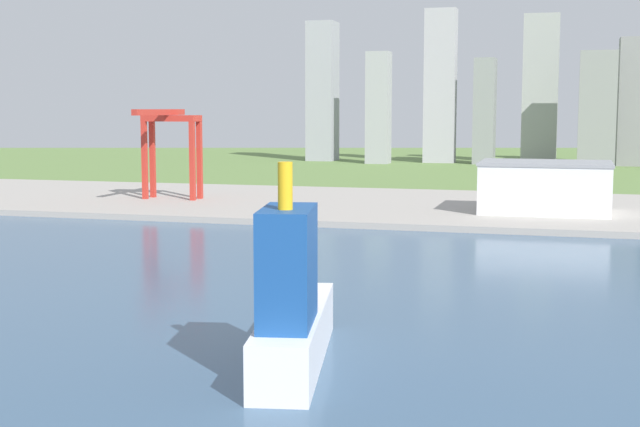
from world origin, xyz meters
name	(u,v)px	position (x,y,z in m)	size (l,w,h in m)	color
ground_plane	(317,300)	(0.00, 300.00, 0.00)	(2400.00, 2400.00, 0.00)	#618042
water_bay	(216,374)	(0.00, 240.00, 0.07)	(840.00, 360.00, 0.15)	#385675
industrial_pier	(438,207)	(0.00, 490.00, 1.25)	(840.00, 140.00, 2.50)	#A39C94
ferry_boat	(292,310)	(11.31, 245.91, 10.17)	(18.46, 49.18, 35.25)	white
port_crane_red	(169,134)	(-120.51, 478.33, 32.19)	(25.97, 47.65, 40.78)	#B72D23
warehouse_main	(545,187)	(45.10, 472.20, 12.62)	(50.89, 37.06, 20.19)	white
distant_skyline	(516,92)	(11.20, 825.47, 56.38)	(309.28, 66.75, 154.34)	#9A9BA6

